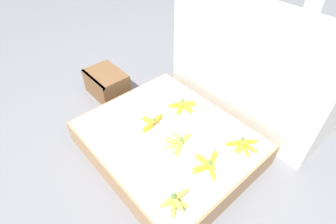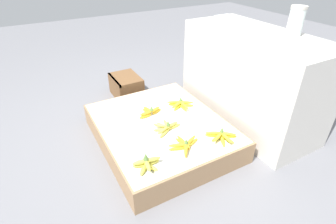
{
  "view_description": "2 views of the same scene",
  "coord_description": "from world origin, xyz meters",
  "px_view_note": "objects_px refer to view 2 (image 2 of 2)",
  "views": [
    {
      "loc": [
        0.94,
        -0.84,
        1.55
      ],
      "look_at": [
        -0.13,
        0.12,
        0.24
      ],
      "focal_mm": 28.0,
      "sensor_mm": 36.0,
      "label": 1
    },
    {
      "loc": [
        1.59,
        -0.81,
        1.41
      ],
      "look_at": [
        -0.07,
        0.11,
        0.22
      ],
      "focal_mm": 28.0,
      "sensor_mm": 36.0,
      "label": 2
    }
  ],
  "objects_px": {
    "banana_bunch_back_midleft": "(180,104)",
    "foam_tray_white": "(246,28)",
    "banana_bunch_front_right": "(147,164)",
    "banana_bunch_middle_midright": "(166,127)",
    "glass_jar": "(296,21)",
    "banana_bunch_middle_midleft": "(150,112)",
    "banana_bunch_middle_right": "(185,145)",
    "wooden_crate": "(126,86)",
    "banana_bunch_back_right": "(222,136)"
  },
  "relations": [
    {
      "from": "banana_bunch_middle_midleft",
      "to": "banana_bunch_back_midleft",
      "type": "distance_m",
      "value": 0.3
    },
    {
      "from": "banana_bunch_back_right",
      "to": "banana_bunch_middle_midright",
      "type": "bearing_deg",
      "value": -134.66
    },
    {
      "from": "banana_bunch_middle_midright",
      "to": "banana_bunch_middle_right",
      "type": "bearing_deg",
      "value": 2.7
    },
    {
      "from": "banana_bunch_back_midleft",
      "to": "glass_jar",
      "type": "height_order",
      "value": "glass_jar"
    },
    {
      "from": "banana_bunch_middle_midright",
      "to": "glass_jar",
      "type": "xyz_separation_m",
      "value": [
        0.16,
        1.03,
        0.72
      ]
    },
    {
      "from": "banana_bunch_front_right",
      "to": "glass_jar",
      "type": "height_order",
      "value": "glass_jar"
    },
    {
      "from": "banana_bunch_middle_right",
      "to": "banana_bunch_middle_midleft",
      "type": "bearing_deg",
      "value": -177.14
    },
    {
      "from": "banana_bunch_front_right",
      "to": "banana_bunch_middle_midright",
      "type": "relative_size",
      "value": 0.79
    },
    {
      "from": "banana_bunch_middle_midright",
      "to": "banana_bunch_middle_right",
      "type": "distance_m",
      "value": 0.26
    },
    {
      "from": "glass_jar",
      "to": "banana_bunch_back_midleft",
      "type": "bearing_deg",
      "value": -118.3
    },
    {
      "from": "banana_bunch_middle_midleft",
      "to": "banana_bunch_back_midleft",
      "type": "relative_size",
      "value": 1.01
    },
    {
      "from": "banana_bunch_middle_right",
      "to": "banana_bunch_back_right",
      "type": "distance_m",
      "value": 0.3
    },
    {
      "from": "banana_bunch_back_midleft",
      "to": "foam_tray_white",
      "type": "relative_size",
      "value": 0.97
    },
    {
      "from": "banana_bunch_front_right",
      "to": "banana_bunch_middle_right",
      "type": "bearing_deg",
      "value": 98.2
    },
    {
      "from": "foam_tray_white",
      "to": "glass_jar",
      "type": "bearing_deg",
      "value": 31.1
    },
    {
      "from": "banana_bunch_back_midleft",
      "to": "glass_jar",
      "type": "relative_size",
      "value": 1.04
    },
    {
      "from": "banana_bunch_front_right",
      "to": "banana_bunch_back_right",
      "type": "relative_size",
      "value": 0.85
    },
    {
      "from": "banana_bunch_middle_midleft",
      "to": "banana_bunch_back_midleft",
      "type": "height_order",
      "value": "banana_bunch_middle_midleft"
    },
    {
      "from": "banana_bunch_middle_midright",
      "to": "banana_bunch_middle_right",
      "type": "height_order",
      "value": "banana_bunch_middle_midright"
    },
    {
      "from": "glass_jar",
      "to": "banana_bunch_back_right",
      "type": "bearing_deg",
      "value": -78.77
    },
    {
      "from": "glass_jar",
      "to": "foam_tray_white",
      "type": "relative_size",
      "value": 0.93
    },
    {
      "from": "banana_bunch_back_midleft",
      "to": "banana_bunch_middle_midright",
      "type": "bearing_deg",
      "value": -49.1
    },
    {
      "from": "banana_bunch_middle_midleft",
      "to": "banana_bunch_middle_right",
      "type": "xyz_separation_m",
      "value": [
        0.52,
        0.03,
        -0.0
      ]
    },
    {
      "from": "wooden_crate",
      "to": "banana_bunch_middle_midright",
      "type": "relative_size",
      "value": 1.55
    },
    {
      "from": "banana_bunch_front_right",
      "to": "glass_jar",
      "type": "bearing_deg",
      "value": 96.15
    },
    {
      "from": "banana_bunch_back_midleft",
      "to": "banana_bunch_middle_right",
      "type": "bearing_deg",
      "value": -28.28
    },
    {
      "from": "banana_bunch_back_midleft",
      "to": "banana_bunch_back_right",
      "type": "relative_size",
      "value": 1.01
    },
    {
      "from": "wooden_crate",
      "to": "glass_jar",
      "type": "distance_m",
      "value": 1.74
    },
    {
      "from": "banana_bunch_middle_right",
      "to": "wooden_crate",
      "type": "bearing_deg",
      "value": 177.97
    },
    {
      "from": "wooden_crate",
      "to": "foam_tray_white",
      "type": "height_order",
      "value": "foam_tray_white"
    },
    {
      "from": "banana_bunch_middle_midleft",
      "to": "banana_bunch_middle_midright",
      "type": "xyz_separation_m",
      "value": [
        0.26,
        0.01,
        -0.0
      ]
    },
    {
      "from": "banana_bunch_middle_midleft",
      "to": "banana_bunch_middle_right",
      "type": "bearing_deg",
      "value": 2.86
    },
    {
      "from": "banana_bunch_middle_midleft",
      "to": "banana_bunch_middle_midright",
      "type": "distance_m",
      "value": 0.26
    },
    {
      "from": "wooden_crate",
      "to": "banana_bunch_front_right",
      "type": "bearing_deg",
      "value": -15.46
    },
    {
      "from": "banana_bunch_back_right",
      "to": "wooden_crate",
      "type": "bearing_deg",
      "value": -169.29
    },
    {
      "from": "banana_bunch_middle_right",
      "to": "banana_bunch_back_midleft",
      "type": "distance_m",
      "value": 0.57
    },
    {
      "from": "banana_bunch_middle_right",
      "to": "glass_jar",
      "type": "relative_size",
      "value": 1.18
    },
    {
      "from": "banana_bunch_back_midleft",
      "to": "foam_tray_white",
      "type": "bearing_deg",
      "value": 80.91
    },
    {
      "from": "banana_bunch_front_right",
      "to": "foam_tray_white",
      "type": "xyz_separation_m",
      "value": [
        -0.46,
        1.15,
        0.61
      ]
    },
    {
      "from": "glass_jar",
      "to": "banana_bunch_middle_midleft",
      "type": "bearing_deg",
      "value": -111.93
    },
    {
      "from": "banana_bunch_middle_midleft",
      "to": "banana_bunch_back_right",
      "type": "distance_m",
      "value": 0.65
    },
    {
      "from": "banana_bunch_middle_right",
      "to": "banana_bunch_front_right",
      "type": "bearing_deg",
      "value": -81.8
    },
    {
      "from": "banana_bunch_middle_right",
      "to": "foam_tray_white",
      "type": "height_order",
      "value": "foam_tray_white"
    },
    {
      "from": "banana_bunch_middle_midright",
      "to": "glass_jar",
      "type": "relative_size",
      "value": 1.11
    },
    {
      "from": "banana_bunch_back_right",
      "to": "glass_jar",
      "type": "bearing_deg",
      "value": 101.23
    },
    {
      "from": "wooden_crate",
      "to": "banana_bunch_back_right",
      "type": "distance_m",
      "value": 1.35
    },
    {
      "from": "banana_bunch_front_right",
      "to": "banana_bunch_middle_midright",
      "type": "bearing_deg",
      "value": 134.63
    },
    {
      "from": "foam_tray_white",
      "to": "banana_bunch_middle_midleft",
      "type": "bearing_deg",
      "value": -97.12
    },
    {
      "from": "banana_bunch_middle_midleft",
      "to": "banana_bunch_back_right",
      "type": "height_order",
      "value": "banana_bunch_middle_midleft"
    },
    {
      "from": "banana_bunch_middle_midleft",
      "to": "banana_bunch_middle_midright",
      "type": "height_order",
      "value": "banana_bunch_middle_midleft"
    }
  ]
}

